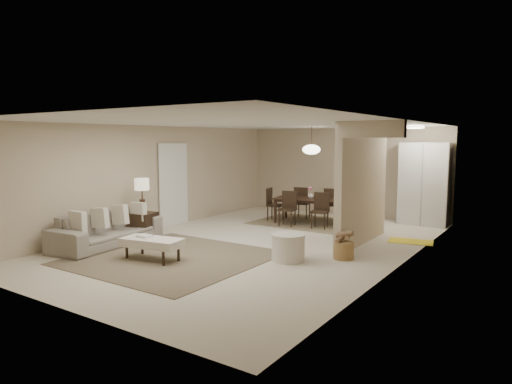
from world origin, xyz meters
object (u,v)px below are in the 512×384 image
Objects in this scene: sofa at (107,229)px; round_pouf at (288,247)px; side_table at (143,225)px; wicker_basket at (344,250)px; pantry_cabinet at (424,184)px; dining_table at (311,211)px; ottoman_bench at (152,243)px.

round_pouf is at bearing -80.67° from sofa.
wicker_basket is (4.41, 0.80, -0.13)m from side_table.
pantry_cabinet is at bearing 47.06° from side_table.
round_pouf is 0.33× the size of dining_table.
pantry_cabinet is 2.96m from dining_table.
side_table is (-1.57, 1.21, -0.04)m from ottoman_bench.
side_table is at bearing -169.74° from wicker_basket.
ottoman_bench is 4.97m from dining_table.
wicker_basket is at bearing -64.34° from dining_table.
side_table reaches higher than wicker_basket.
ottoman_bench is at bearing -106.95° from sofa.
sofa reaches higher than ottoman_bench.
sofa is 3.82m from round_pouf.
sofa is at bearing -128.60° from pantry_cabinet.
sofa is 3.85× the size of round_pouf.
sofa is 2.00× the size of ottoman_bench.
side_table is at bearing 132.29° from ottoman_bench.
side_table is at bearing -9.60° from sofa.
sofa is 4.20× the size of side_table.
sofa reaches higher than round_pouf.
ottoman_bench is 2.10× the size of side_table.
dining_table is (2.24, 3.71, 0.04)m from side_table.
wicker_basket is at bearing -94.55° from pantry_cabinet.
round_pouf is at bearing -139.46° from wicker_basket.
dining_table reaches higher than wicker_basket.
dining_table is at bearing 72.14° from ottoman_bench.
dining_table reaches higher than ottoman_bench.
ottoman_bench is at bearing -146.95° from round_pouf.
pantry_cabinet reaches higher than wicker_basket.
wicker_basket is at bearing 10.26° from side_table.
round_pouf is at bearing 2.04° from side_table.
dining_table reaches higher than round_pouf.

